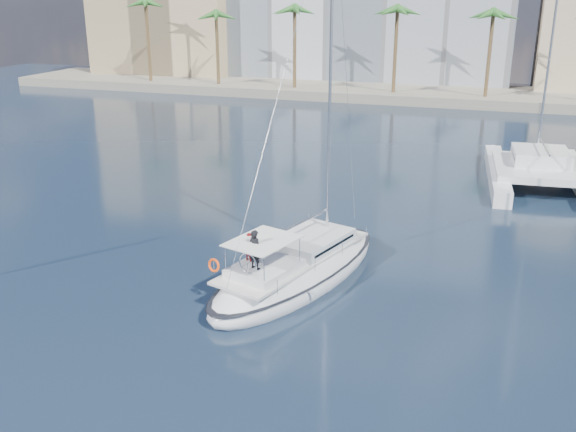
% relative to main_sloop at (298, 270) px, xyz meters
% --- Properties ---
extents(ground, '(160.00, 160.00, 0.00)m').
position_rel_main_sloop_xyz_m(ground, '(0.09, -2.40, -0.55)').
color(ground, black).
rests_on(ground, ground).
extents(quay, '(120.00, 14.00, 1.20)m').
position_rel_main_sloop_xyz_m(quay, '(0.09, 58.60, 0.05)').
color(quay, gray).
rests_on(quay, ground).
extents(building_tan_left, '(22.00, 14.00, 22.00)m').
position_rel_main_sloop_xyz_m(building_tan_left, '(-41.91, 66.60, 10.45)').
color(building_tan_left, tan).
rests_on(building_tan_left, ground).
extents(palm_left, '(3.60, 3.60, 12.30)m').
position_rel_main_sloop_xyz_m(palm_left, '(-33.91, 54.60, 9.73)').
color(palm_left, brown).
rests_on(palm_left, ground).
extents(palm_centre, '(3.60, 3.60, 12.30)m').
position_rel_main_sloop_xyz_m(palm_centre, '(0.09, 54.60, 9.73)').
color(palm_centre, brown).
rests_on(palm_centre, ground).
extents(main_sloop, '(7.40, 13.09, 18.52)m').
position_rel_main_sloop_xyz_m(main_sloop, '(0.00, 0.00, 0.00)').
color(main_sloop, white).
rests_on(main_sloop, ground).
extents(catamaran, '(7.95, 14.29, 19.89)m').
position_rel_main_sloop_xyz_m(catamaran, '(11.53, 21.32, 0.63)').
color(catamaran, white).
rests_on(catamaran, ground).
extents(seagull, '(1.20, 0.52, 0.22)m').
position_rel_main_sloop_xyz_m(seagull, '(1.04, -2.31, 0.07)').
color(seagull, silver).
rests_on(seagull, ground).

